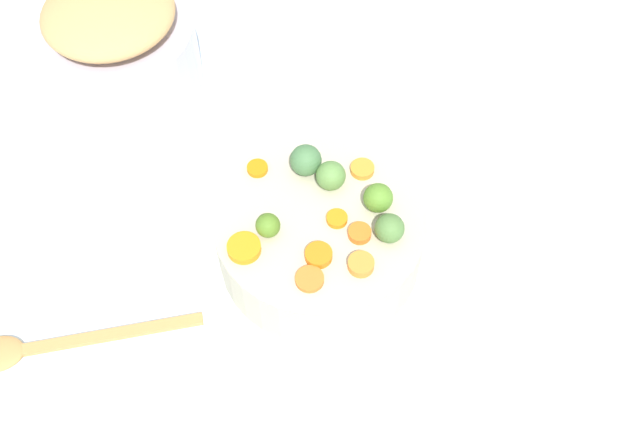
# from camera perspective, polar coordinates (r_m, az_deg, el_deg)

# --- Properties ---
(tabletop) EXTENTS (2.40, 2.40, 0.02)m
(tabletop) POSITION_cam_1_polar(r_m,az_deg,el_deg) (0.94, 1.20, -3.60)
(tabletop) COLOR white
(tabletop) RESTS_ON ground
(serving_bowl_carrots) EXTENTS (0.25, 0.25, 0.08)m
(serving_bowl_carrots) POSITION_cam_1_polar(r_m,az_deg,el_deg) (0.90, -0.00, -1.79)
(serving_bowl_carrots) COLOR #BBB294
(serving_bowl_carrots) RESTS_ON tabletop
(metal_pot) EXTENTS (0.22, 0.22, 0.11)m
(metal_pot) POSITION_cam_1_polar(r_m,az_deg,el_deg) (1.10, -14.98, 11.50)
(metal_pot) COLOR #BAB3C3
(metal_pot) RESTS_ON tabletop
(stuffing_mound) EXTENTS (0.18, 0.18, 0.05)m
(stuffing_mound) POSITION_cam_1_polar(r_m,az_deg,el_deg) (1.05, -15.95, 14.52)
(stuffing_mound) COLOR tan
(stuffing_mound) RESTS_ON metal_pot
(carrot_slice_0) EXTENTS (0.04, 0.04, 0.01)m
(carrot_slice_0) POSITION_cam_1_polar(r_m,az_deg,el_deg) (0.90, 3.26, 3.39)
(carrot_slice_0) COLOR orange
(carrot_slice_0) RESTS_ON serving_bowl_carrots
(carrot_slice_1) EXTENTS (0.05, 0.05, 0.01)m
(carrot_slice_1) POSITION_cam_1_polar(r_m,az_deg,el_deg) (0.84, -5.85, -2.68)
(carrot_slice_1) COLOR orange
(carrot_slice_1) RESTS_ON serving_bowl_carrots
(carrot_slice_2) EXTENTS (0.04, 0.04, 0.01)m
(carrot_slice_2) POSITION_cam_1_polar(r_m,az_deg,el_deg) (0.82, 3.16, -3.95)
(carrot_slice_2) COLOR orange
(carrot_slice_2) RESTS_ON serving_bowl_carrots
(carrot_slice_3) EXTENTS (0.03, 0.03, 0.01)m
(carrot_slice_3) POSITION_cam_1_polar(r_m,az_deg,el_deg) (0.90, -4.82, 3.44)
(carrot_slice_3) COLOR orange
(carrot_slice_3) RESTS_ON serving_bowl_carrots
(carrot_slice_4) EXTENTS (0.04, 0.04, 0.01)m
(carrot_slice_4) POSITION_cam_1_polar(r_m,az_deg,el_deg) (0.85, 3.06, -1.56)
(carrot_slice_4) COLOR orange
(carrot_slice_4) RESTS_ON serving_bowl_carrots
(carrot_slice_5) EXTENTS (0.04, 0.04, 0.01)m
(carrot_slice_5) POSITION_cam_1_polar(r_m,az_deg,el_deg) (0.83, -0.11, -3.24)
(carrot_slice_5) COLOR orange
(carrot_slice_5) RESTS_ON serving_bowl_carrots
(carrot_slice_6) EXTENTS (0.03, 0.03, 0.01)m
(carrot_slice_6) POSITION_cam_1_polar(r_m,az_deg,el_deg) (0.86, 1.05, -0.51)
(carrot_slice_6) COLOR orange
(carrot_slice_6) RESTS_ON serving_bowl_carrots
(carrot_slice_7) EXTENTS (0.03, 0.03, 0.01)m
(carrot_slice_7) POSITION_cam_1_polar(r_m,az_deg,el_deg) (0.82, -0.80, -5.09)
(carrot_slice_7) COLOR orange
(carrot_slice_7) RESTS_ON serving_bowl_carrots
(brussels_sprout_0) EXTENTS (0.03, 0.03, 0.03)m
(brussels_sprout_0) POSITION_cam_1_polar(r_m,az_deg,el_deg) (0.86, 4.48, 1.16)
(brussels_sprout_0) COLOR #55872A
(brussels_sprout_0) RESTS_ON serving_bowl_carrots
(brussels_sprout_1) EXTENTS (0.03, 0.03, 0.03)m
(brussels_sprout_1) POSITION_cam_1_polar(r_m,az_deg,el_deg) (0.84, 5.36, -1.18)
(brussels_sprout_1) COLOR #4F7939
(brussels_sprout_1) RESTS_ON serving_bowl_carrots
(brussels_sprout_2) EXTENTS (0.04, 0.04, 0.04)m
(brussels_sprout_2) POSITION_cam_1_polar(r_m,az_deg,el_deg) (0.88, -1.10, 4.07)
(brussels_sprout_2) COLOR #457342
(brussels_sprout_2) RESTS_ON serving_bowl_carrots
(brussels_sprout_3) EXTENTS (0.04, 0.04, 0.04)m
(brussels_sprout_3) POSITION_cam_1_polar(r_m,az_deg,el_deg) (0.87, 0.84, 2.88)
(brussels_sprout_3) COLOR #59873F
(brussels_sprout_3) RESTS_ON serving_bowl_carrots
(brussels_sprout_4) EXTENTS (0.03, 0.03, 0.03)m
(brussels_sprout_4) POSITION_cam_1_polar(r_m,az_deg,el_deg) (0.84, -4.01, -0.96)
(brussels_sprout_4) COLOR #527B24
(brussels_sprout_4) RESTS_ON serving_bowl_carrots
(wooden_spoon) EXTENTS (0.13, 0.25, 0.01)m
(wooden_spoon) POSITION_cam_1_polar(r_m,az_deg,el_deg) (0.93, -20.24, -9.54)
(wooden_spoon) COLOR #BE8949
(wooden_spoon) RESTS_ON tabletop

